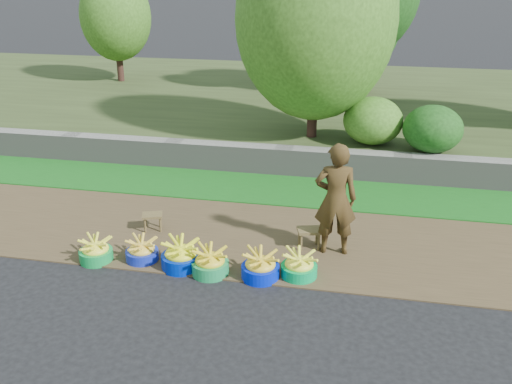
% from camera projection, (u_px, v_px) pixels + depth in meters
% --- Properties ---
extents(ground_plane, '(120.00, 120.00, 0.00)m').
position_uv_depth(ground_plane, '(236.00, 282.00, 7.44)').
color(ground_plane, black).
rests_on(ground_plane, ground).
extents(dirt_shoulder, '(80.00, 2.50, 0.02)m').
position_uv_depth(dirt_shoulder, '(255.00, 239.00, 8.57)').
color(dirt_shoulder, '#493A24').
rests_on(dirt_shoulder, ground).
extents(grass_verge, '(80.00, 1.50, 0.04)m').
position_uv_depth(grass_verge, '(277.00, 189.00, 10.38)').
color(grass_verge, '#155E17').
rests_on(grass_verge, ground).
extents(retaining_wall, '(80.00, 0.35, 0.55)m').
position_uv_depth(retaining_wall, '(284.00, 161.00, 11.05)').
color(retaining_wall, slate).
rests_on(retaining_wall, ground).
extents(earth_bank, '(80.00, 10.00, 0.50)m').
position_uv_depth(earth_bank, '(312.00, 104.00, 15.50)').
color(earth_bank, '#35431F').
rests_on(earth_bank, ground).
extents(vegetation, '(31.90, 7.22, 4.31)m').
position_uv_depth(vegetation, '(267.00, 20.00, 13.06)').
color(vegetation, '#311C16').
rests_on(vegetation, earth_bank).
extents(basin_a, '(0.46, 0.46, 0.35)m').
position_uv_depth(basin_a, '(96.00, 251.00, 7.90)').
color(basin_a, '#0F903D').
rests_on(basin_a, ground).
extents(basin_b, '(0.45, 0.45, 0.34)m').
position_uv_depth(basin_b, '(142.00, 251.00, 7.90)').
color(basin_b, '#1326AB').
rests_on(basin_b, ground).
extents(basin_c, '(0.54, 0.54, 0.40)m').
position_uv_depth(basin_c, '(181.00, 256.00, 7.72)').
color(basin_c, '#0021B1').
rests_on(basin_c, ground).
extents(basin_d, '(0.50, 0.50, 0.37)m').
position_uv_depth(basin_d, '(210.00, 263.00, 7.57)').
color(basin_d, '#1A8B4A').
rests_on(basin_d, ground).
extents(basin_e, '(0.50, 0.50, 0.38)m').
position_uv_depth(basin_e, '(260.00, 267.00, 7.47)').
color(basin_e, '#011BD5').
rests_on(basin_e, ground).
extents(basin_f, '(0.48, 0.48, 0.36)m').
position_uv_depth(basin_f, '(299.00, 266.00, 7.50)').
color(basin_f, '#009C4D').
rests_on(basin_f, ground).
extents(stool_left, '(0.36, 0.32, 0.27)m').
position_uv_depth(stool_left, '(152.00, 217.00, 8.74)').
color(stool_left, brown).
rests_on(stool_left, dirt_shoulder).
extents(stool_right, '(0.39, 0.34, 0.30)m').
position_uv_depth(stool_right, '(309.00, 233.00, 8.20)').
color(stool_right, brown).
rests_on(stool_right, dirt_shoulder).
extents(vendor_woman, '(0.64, 0.46, 1.62)m').
position_uv_depth(vendor_woman, '(336.00, 199.00, 7.87)').
color(vendor_woman, black).
rests_on(vendor_woman, dirt_shoulder).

